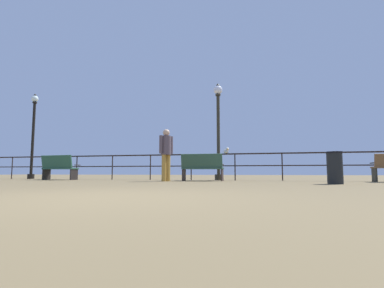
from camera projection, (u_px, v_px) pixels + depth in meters
ground_plane at (100, 198)px, 3.50m from camera, size 60.00×60.00×0.00m
pier_railing at (213, 161)px, 11.18m from camera, size 22.16×0.05×1.02m
bench_far_left at (59, 167)px, 11.74m from camera, size 1.52×0.75×0.98m
bench_near_left at (202, 166)px, 10.32m from camera, size 1.47×0.63×0.95m
lamppost_left at (33, 133)px, 13.67m from camera, size 0.31×0.31×4.03m
lamppost_center at (218, 123)px, 11.57m from camera, size 0.35×0.35×3.87m
person_by_bench at (166, 151)px, 9.89m from camera, size 0.36×0.50×1.77m
seagull_on_rail at (226, 151)px, 11.07m from camera, size 0.29×0.44×0.22m
trash_bin at (335, 168)px, 7.52m from camera, size 0.40×0.40×0.84m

